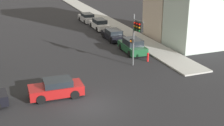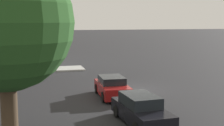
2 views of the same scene
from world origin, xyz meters
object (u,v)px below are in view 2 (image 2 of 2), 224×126
(crossing_car_0, at_px, (141,110))
(street_tree, at_px, (5,23))
(traffic_signal, at_px, (49,38))
(parked_car_0, at_px, (1,69))
(crossing_car_1, at_px, (112,87))
(fire_hydrant, at_px, (38,70))

(crossing_car_0, bearing_deg, street_tree, -76.72)
(street_tree, distance_m, crossing_car_0, 7.85)
(street_tree, relative_size, crossing_car_0, 1.69)
(street_tree, relative_size, traffic_signal, 1.54)
(street_tree, distance_m, parked_car_0, 18.39)
(traffic_signal, xyz_separation_m, crossing_car_1, (-8.48, -3.72, -2.93))
(street_tree, height_order, crossing_car_0, street_tree)
(crossing_car_0, height_order, parked_car_0, parked_car_0)
(traffic_signal, xyz_separation_m, parked_car_0, (1.62, 4.34, -2.87))
(parked_car_0, bearing_deg, crossing_car_1, 130.79)
(traffic_signal, height_order, fire_hydrant, traffic_signal)
(crossing_car_0, height_order, crossing_car_1, crossing_car_0)
(street_tree, xyz_separation_m, crossing_car_1, (7.67, -6.23, -4.43))
(crossing_car_0, distance_m, parked_car_0, 17.83)
(crossing_car_1, distance_m, fire_hydrant, 11.35)
(crossing_car_0, distance_m, fire_hydrant, 16.80)
(traffic_signal, bearing_deg, crossing_car_1, 12.08)
(street_tree, bearing_deg, parked_car_0, 5.89)
(crossing_car_0, distance_m, crossing_car_1, 5.82)
(fire_hydrant, bearing_deg, traffic_signal, -150.72)
(street_tree, xyz_separation_m, crossing_car_0, (1.85, -6.22, -4.41))
(traffic_signal, bearing_deg, street_tree, -20.47)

